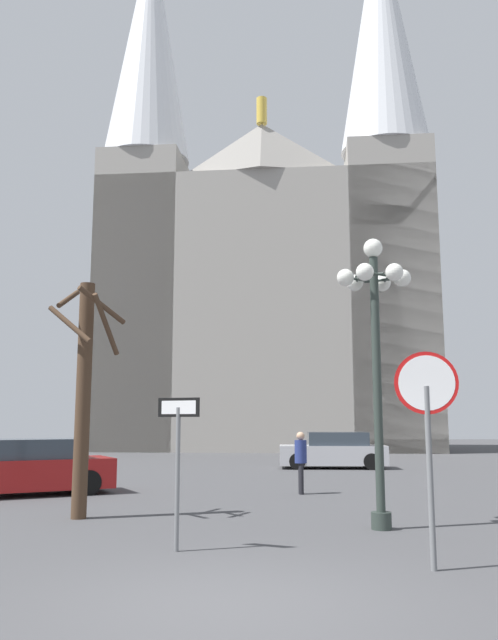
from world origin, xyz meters
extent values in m
plane|color=#424244|center=(0.00, 0.00, 0.00)|extent=(120.00, 120.00, 0.00)
cube|color=gray|center=(2.56, 36.90, 8.89)|extent=(22.94, 12.87, 17.79)
pyramid|color=gray|center=(2.04, 32.84, 19.54)|extent=(7.83, 2.96, 3.50)
cylinder|color=gold|center=(2.04, 32.84, 22.19)|extent=(0.70, 0.70, 1.80)
cube|color=gray|center=(-5.89, 35.57, 9.85)|extent=(6.05, 6.05, 19.69)
cone|color=silver|center=(-5.89, 35.57, 28.81)|extent=(5.95, 5.95, 18.22)
cube|color=gray|center=(10.39, 33.49, 9.85)|extent=(6.05, 6.05, 19.69)
cone|color=silver|center=(10.39, 33.49, 28.81)|extent=(5.95, 5.95, 18.22)
cylinder|color=slate|center=(2.63, 1.47, 1.18)|extent=(0.08, 0.08, 2.36)
cylinder|color=red|center=(2.63, 1.47, 2.40)|extent=(0.82, 0.24, 0.84)
cylinder|color=white|center=(2.63, 1.45, 2.40)|extent=(0.72, 0.18, 0.74)
cylinder|color=slate|center=(-0.77, 2.81, 1.05)|extent=(0.07, 0.07, 2.10)
cube|color=black|center=(-0.77, 2.81, 2.10)|extent=(0.65, 0.33, 0.29)
cube|color=white|center=(-0.77, 2.79, 2.10)|extent=(0.54, 0.27, 0.20)
cylinder|color=#2D3833|center=(2.70, 4.63, 2.47)|extent=(0.16, 0.16, 4.94)
cylinder|color=#2D3833|center=(2.70, 4.63, 0.15)|extent=(0.36, 0.36, 0.30)
sphere|color=white|center=(2.70, 4.63, 5.12)|extent=(0.36, 0.36, 0.36)
sphere|color=white|center=(3.24, 4.63, 4.55)|extent=(0.32, 0.32, 0.32)
cylinder|color=#2D3833|center=(2.97, 4.63, 4.55)|extent=(0.05, 0.54, 0.05)
sphere|color=white|center=(2.97, 5.09, 4.55)|extent=(0.32, 0.32, 0.32)
cylinder|color=#2D3833|center=(2.83, 4.86, 4.55)|extent=(0.49, 0.31, 0.05)
sphere|color=white|center=(2.43, 5.09, 4.55)|extent=(0.32, 0.32, 0.32)
cylinder|color=#2D3833|center=(2.57, 4.86, 4.55)|extent=(0.49, 0.31, 0.05)
sphere|color=white|center=(2.16, 4.63, 4.55)|extent=(0.32, 0.32, 0.32)
cylinder|color=#2D3833|center=(2.43, 4.63, 4.55)|extent=(0.05, 0.54, 0.05)
sphere|color=white|center=(2.43, 4.16, 4.55)|extent=(0.32, 0.32, 0.32)
cylinder|color=#2D3833|center=(2.57, 4.39, 4.55)|extent=(0.49, 0.31, 0.05)
sphere|color=white|center=(2.97, 4.16, 4.55)|extent=(0.32, 0.32, 0.32)
cylinder|color=#2D3833|center=(2.83, 4.39, 4.55)|extent=(0.49, 0.31, 0.05)
cylinder|color=#473323|center=(-2.95, 6.07, 2.36)|extent=(0.30, 0.30, 4.71)
cylinder|color=#473323|center=(-3.35, 6.16, 4.41)|extent=(0.28, 0.88, 0.53)
cylinder|color=#473323|center=(-2.56, 5.69, 4.19)|extent=(0.87, 0.88, 0.67)
cylinder|color=#473323|center=(-3.17, 5.62, 3.79)|extent=(1.01, 0.57, 0.82)
cylinder|color=#473323|center=(-2.51, 5.92, 3.83)|extent=(0.44, 0.98, 1.17)
cube|color=#B7B7BC|center=(4.18, 19.39, 0.53)|extent=(4.38, 2.11, 0.76)
cube|color=#333D47|center=(4.39, 19.38, 1.18)|extent=(2.50, 1.80, 0.53)
cylinder|color=black|center=(2.67, 18.69, 0.32)|extent=(0.65, 0.27, 0.64)
cylinder|color=black|center=(2.79, 20.31, 0.32)|extent=(0.65, 0.27, 0.64)
cylinder|color=black|center=(5.56, 18.48, 0.32)|extent=(0.65, 0.27, 0.64)
cylinder|color=black|center=(5.69, 20.09, 0.32)|extent=(0.65, 0.27, 0.64)
cube|color=maroon|center=(-5.34, 10.14, 0.54)|extent=(4.79, 3.52, 0.77)
cube|color=#333D47|center=(-5.14, 10.24, 1.17)|extent=(2.94, 2.50, 0.51)
cylinder|color=black|center=(-3.63, 10.10, 0.32)|extent=(0.67, 0.48, 0.64)
cylinder|color=black|center=(-4.32, 11.51, 0.32)|extent=(0.67, 0.48, 0.64)
cylinder|color=black|center=(1.89, 10.11, 0.40)|extent=(0.12, 0.12, 0.80)
cylinder|color=black|center=(1.89, 10.27, 0.40)|extent=(0.12, 0.12, 0.80)
cylinder|color=navy|center=(1.89, 10.19, 1.09)|extent=(0.32, 0.32, 0.60)
sphere|color=tan|center=(1.89, 10.19, 1.50)|extent=(0.22, 0.22, 0.22)
camera|label=1|loc=(0.01, -7.08, 1.90)|focal=36.14mm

